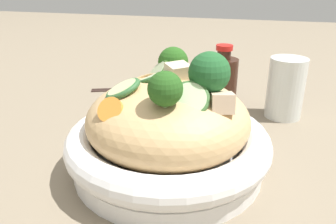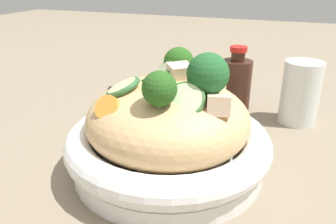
{
  "view_description": "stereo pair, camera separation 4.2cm",
  "coord_description": "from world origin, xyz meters",
  "px_view_note": "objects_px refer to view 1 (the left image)",
  "views": [
    {
      "loc": [
        -0.37,
        -0.1,
        0.25
      ],
      "look_at": [
        0.0,
        0.0,
        0.08
      ],
      "focal_mm": 35.98,
      "sensor_mm": 36.0,
      "label": 1
    },
    {
      "loc": [
        -0.36,
        -0.14,
        0.25
      ],
      "look_at": [
        0.0,
        0.0,
        0.08
      ],
      "focal_mm": 35.98,
      "sensor_mm": 36.0,
      "label": 2
    }
  ],
  "objects_px": {
    "serving_bowl": "(168,147)",
    "soy_sauce_bottle": "(222,81)",
    "chopsticks_pair": "(141,88)",
    "drinking_glass": "(286,88)"
  },
  "relations": [
    {
      "from": "serving_bowl",
      "to": "soy_sauce_bottle",
      "type": "bearing_deg",
      "value": -10.03
    },
    {
      "from": "serving_bowl",
      "to": "chopsticks_pair",
      "type": "relative_size",
      "value": 1.26
    },
    {
      "from": "soy_sauce_bottle",
      "to": "chopsticks_pair",
      "type": "height_order",
      "value": "soy_sauce_bottle"
    },
    {
      "from": "serving_bowl",
      "to": "drinking_glass",
      "type": "xyz_separation_m",
      "value": [
        0.22,
        -0.16,
        0.02
      ]
    },
    {
      "from": "serving_bowl",
      "to": "drinking_glass",
      "type": "height_order",
      "value": "drinking_glass"
    },
    {
      "from": "chopsticks_pair",
      "to": "drinking_glass",
      "type": "height_order",
      "value": "drinking_glass"
    },
    {
      "from": "serving_bowl",
      "to": "drinking_glass",
      "type": "bearing_deg",
      "value": -35.41
    },
    {
      "from": "chopsticks_pair",
      "to": "serving_bowl",
      "type": "bearing_deg",
      "value": -154.6
    },
    {
      "from": "serving_bowl",
      "to": "drinking_glass",
      "type": "distance_m",
      "value": 0.27
    },
    {
      "from": "chopsticks_pair",
      "to": "drinking_glass",
      "type": "distance_m",
      "value": 0.31
    }
  ]
}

